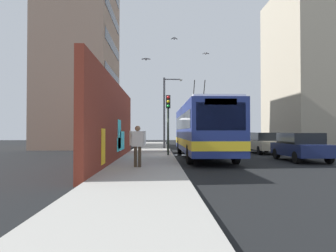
{
  "coord_description": "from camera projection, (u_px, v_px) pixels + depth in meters",
  "views": [
    {
      "loc": [
        -20.12,
        0.96,
        1.65
      ],
      "look_at": [
        -0.17,
        0.35,
        2.02
      ],
      "focal_mm": 32.46,
      "sensor_mm": 36.0,
      "label": 1
    }
  ],
  "objects": [
    {
      "name": "parked_car_black",
      "position": [
        243.0,
        140.0,
        28.75
      ],
      "size": [
        4.76,
        1.78,
        1.58
      ],
      "color": "black",
      "rests_on": "ground_plane"
    },
    {
      "name": "street_lamp",
      "position": [
        166.0,
        107.0,
        27.69
      ],
      "size": [
        0.44,
        1.76,
        6.45
      ],
      "color": "#4C4C51",
      "rests_on": "sidewalk_slab"
    },
    {
      "name": "city_bus",
      "position": [
        202.0,
        128.0,
        19.21
      ],
      "size": [
        11.63,
        2.65,
        5.13
      ],
      "color": "navy",
      "rests_on": "ground_plane"
    },
    {
      "name": "building_far_left",
      "position": [
        81.0,
        54.0,
        32.3
      ],
      "size": [
        11.15,
        6.67,
        19.79
      ],
      "color": "gray",
      "rests_on": "ground_plane"
    },
    {
      "name": "parked_car_champagne",
      "position": [
        263.0,
        142.0,
        23.12
      ],
      "size": [
        4.41,
        1.75,
        1.58
      ],
      "color": "#C6B793",
      "rests_on": "ground_plane"
    },
    {
      "name": "traffic_light",
      "position": [
        168.0,
        114.0,
        19.54
      ],
      "size": [
        0.49,
        0.28,
        3.87
      ],
      "color": "#2D382D",
      "rests_on": "sidewalk_slab"
    },
    {
      "name": "ground_plane",
      "position": [
        173.0,
        157.0,
        20.1
      ],
      "size": [
        80.0,
        80.0,
        0.0
      ],
      "primitive_type": "plane",
      "color": "black"
    },
    {
      "name": "parked_car_silver",
      "position": [
        228.0,
        139.0,
        35.02
      ],
      "size": [
        4.05,
        1.8,
        1.58
      ],
      "color": "#B7B7BC",
      "rests_on": "ground_plane"
    },
    {
      "name": "parked_car_navy",
      "position": [
        300.0,
        146.0,
        17.02
      ],
      "size": [
        4.06,
        1.94,
        1.58
      ],
      "color": "navy",
      "rests_on": "ground_plane"
    },
    {
      "name": "flying_pigeons",
      "position": [
        173.0,
        37.0,
        21.01
      ],
      "size": [
        9.76,
        5.17,
        3.18
      ],
      "color": "#47474C"
    },
    {
      "name": "graffiti_wall",
      "position": [
        115.0,
        123.0,
        16.58
      ],
      "size": [
        15.06,
        0.32,
        4.31
      ],
      "color": "maroon",
      "rests_on": "ground_plane"
    },
    {
      "name": "pedestrian_near_wall",
      "position": [
        138.0,
        142.0,
        12.93
      ],
      "size": [
        0.24,
        0.7,
        1.76
      ],
      "color": "#3F3326",
      "rests_on": "sidewalk_slab"
    },
    {
      "name": "curbside_puddle",
      "position": [
        181.0,
        155.0,
        21.42
      ],
      "size": [
        1.05,
        1.05,
        0.0
      ],
      "primitive_type": "cylinder",
      "color": "black",
      "rests_on": "ground_plane"
    },
    {
      "name": "building_far_right",
      "position": [
        304.0,
        68.0,
        37.55
      ],
      "size": [
        12.22,
        6.64,
        19.06
      ],
      "color": "#9E937F",
      "rests_on": "ground_plane"
    },
    {
      "name": "sidewalk_slab",
      "position": [
        149.0,
        155.0,
        20.06
      ],
      "size": [
        48.0,
        3.2,
        0.15
      ],
      "primitive_type": "cube",
      "color": "#9E9B93",
      "rests_on": "ground_plane"
    }
  ]
}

